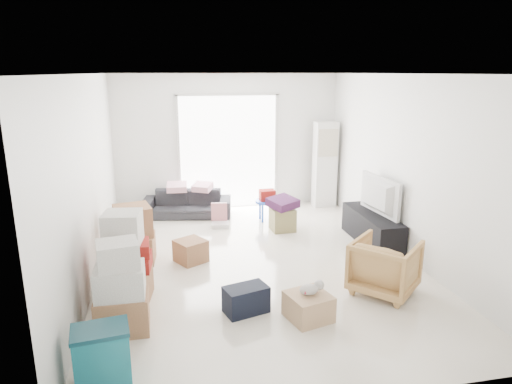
{
  "coord_description": "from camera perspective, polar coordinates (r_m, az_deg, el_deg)",
  "views": [
    {
      "loc": [
        -1.26,
        -6.09,
        2.73
      ],
      "look_at": [
        0.01,
        0.2,
        1.03
      ],
      "focal_mm": 32.0,
      "sensor_mm": 36.0,
      "label": 1
    }
  ],
  "objects": [
    {
      "name": "ottoman",
      "position": [
        8.09,
        3.32,
        -3.42
      ],
      "size": [
        0.42,
        0.42,
        0.4
      ],
      "primitive_type": "cube",
      "rotation": [
        0.0,
        0.0,
        0.06
      ],
      "color": "#999259",
      "rests_on": "room_shell"
    },
    {
      "name": "tv_console",
      "position": [
        7.72,
        14.29,
        -4.4
      ],
      "size": [
        0.45,
        1.49,
        0.5
      ],
      "primitive_type": "cube",
      "color": "black",
      "rests_on": "room_shell"
    },
    {
      "name": "box_stack_a",
      "position": [
        5.18,
        -16.55,
        -11.84
      ],
      "size": [
        0.56,
        0.47,
        1.02
      ],
      "rotation": [
        0.0,
        0.0,
        0.06
      ],
      "color": "#9B6746",
      "rests_on": "room_shell"
    },
    {
      "name": "toy_walker",
      "position": [
        8.34,
        -4.54,
        -3.49
      ],
      "size": [
        0.34,
        0.31,
        0.42
      ],
      "rotation": [
        0.0,
        0.0,
        -0.13
      ],
      "color": "silver",
      "rests_on": "room_shell"
    },
    {
      "name": "plush_bunny",
      "position": [
        5.28,
        6.97,
        -11.86
      ],
      "size": [
        0.3,
        0.17,
        0.15
      ],
      "rotation": [
        0.0,
        0.0,
        0.1
      ],
      "color": "#B2ADA8",
      "rests_on": "wood_crate"
    },
    {
      "name": "pillow_right",
      "position": [
        8.81,
        -6.74,
        1.53
      ],
      "size": [
        0.46,
        0.43,
        0.12
      ],
      "primitive_type": "cube",
      "rotation": [
        0.0,
        0.0,
        -0.52
      ],
      "color": "#DEA2B2",
      "rests_on": "sofa"
    },
    {
      "name": "sofa",
      "position": [
        8.93,
        -8.64,
        -0.94
      ],
      "size": [
        1.74,
        0.77,
        0.66
      ],
      "primitive_type": "imported",
      "rotation": [
        0.0,
        0.0,
        -0.17
      ],
      "color": "#2A2A2F",
      "rests_on": "room_shell"
    },
    {
      "name": "armchair",
      "position": [
        6.04,
        15.81,
        -8.64
      ],
      "size": [
        1.02,
        1.02,
        0.76
      ],
      "primitive_type": "imported",
      "rotation": [
        0.0,
        0.0,
        2.32
      ],
      "color": "tan",
      "rests_on": "room_shell"
    },
    {
      "name": "duffel_bag",
      "position": [
        5.45,
        -1.26,
        -13.28
      ],
      "size": [
        0.56,
        0.42,
        0.32
      ],
      "primitive_type": "cube",
      "rotation": [
        0.0,
        0.0,
        0.28
      ],
      "color": "black",
      "rests_on": "room_shell"
    },
    {
      "name": "storage_bins",
      "position": [
        4.5,
        -18.68,
        -18.9
      ],
      "size": [
        0.53,
        0.41,
        0.57
      ],
      "rotation": [
        0.0,
        0.0,
        0.14
      ],
      "color": "#115F6C",
      "rests_on": "room_shell"
    },
    {
      "name": "sliding_door",
      "position": [
        9.28,
        -3.48,
        5.58
      ],
      "size": [
        2.1,
        0.04,
        2.33
      ],
      "color": "white",
      "rests_on": "room_shell"
    },
    {
      "name": "room_shell",
      "position": [
        6.37,
        0.27,
        2.33
      ],
      "size": [
        4.98,
        6.48,
        3.18
      ],
      "color": "white",
      "rests_on": "ground"
    },
    {
      "name": "pillow_left",
      "position": [
        8.87,
        -9.9,
        1.51
      ],
      "size": [
        0.41,
        0.34,
        0.12
      ],
      "primitive_type": "cube",
      "rotation": [
        0.0,
        0.0,
        -0.06
      ],
      "color": "#DEA2B2",
      "rests_on": "sofa"
    },
    {
      "name": "kids_table",
      "position": [
        8.55,
        1.41,
        -0.87
      ],
      "size": [
        0.46,
        0.46,
        0.59
      ],
      "rotation": [
        0.0,
        0.0,
        0.33
      ],
      "color": "blue",
      "rests_on": "room_shell"
    },
    {
      "name": "wood_crate",
      "position": [
        5.36,
        6.57,
        -14.02
      ],
      "size": [
        0.55,
        0.55,
        0.3
      ],
      "primitive_type": "cube",
      "rotation": [
        0.0,
        0.0,
        0.27
      ],
      "color": "tan",
      "rests_on": "room_shell"
    },
    {
      "name": "box_stack_c",
      "position": [
        6.91,
        -15.03,
        -5.24
      ],
      "size": [
        0.61,
        0.59,
        0.86
      ],
      "rotation": [
        0.0,
        0.0,
        0.02
      ],
      "color": "#9B6746",
      "rests_on": "room_shell"
    },
    {
      "name": "television",
      "position": [
        7.62,
        14.44,
        -2.15
      ],
      "size": [
        0.72,
        1.12,
        0.14
      ],
      "primitive_type": "imported",
      "rotation": [
        0.0,
        0.0,
        1.68
      ],
      "color": "black",
      "rests_on": "tv_console"
    },
    {
      "name": "box_stack_b",
      "position": [
        5.79,
        -16.02,
        -8.53
      ],
      "size": [
        0.64,
        0.63,
        1.13
      ],
      "rotation": [
        0.0,
        0.0,
        -0.09
      ],
      "color": "#9B6746",
      "rests_on": "room_shell"
    },
    {
      "name": "loose_box",
      "position": [
        6.85,
        -8.16,
        -7.3
      ],
      "size": [
        0.54,
        0.54,
        0.33
      ],
      "primitive_type": "cube",
      "rotation": [
        0.0,
        0.0,
        0.53
      ],
      "color": "#9B6746",
      "rests_on": "room_shell"
    },
    {
      "name": "ac_tower",
      "position": [
        9.5,
        8.59,
        3.4
      ],
      "size": [
        0.45,
        0.3,
        1.75
      ],
      "primitive_type": "cube",
      "color": "silver",
      "rests_on": "room_shell"
    },
    {
      "name": "blanket",
      "position": [
        8.01,
        3.35,
        -1.59
      ],
      "size": [
        0.59,
        0.59,
        0.14
      ],
      "primitive_type": "cube",
      "rotation": [
        0.0,
        0.0,
        0.46
      ],
      "color": "#451B44",
      "rests_on": "ottoman"
    }
  ]
}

